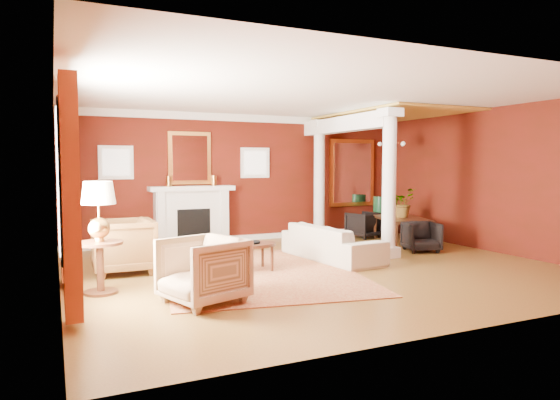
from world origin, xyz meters
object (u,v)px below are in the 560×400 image
side_table (99,218)px  armchair_leopard (123,243)px  sofa (332,237)px  armchair_stripe (203,267)px  coffee_table (249,246)px  dining_table (403,223)px

side_table → armchair_leopard: bearing=69.9°
sofa → armchair_stripe: size_ratio=2.36×
coffee_table → dining_table: (4.21, 1.38, 0.04)m
sofa → coffee_table: 1.79m
sofa → armchair_leopard: size_ratio=2.25×
armchair_stripe → dining_table: size_ratio=0.56×
armchair_stripe → side_table: 1.64m
sofa → armchair_stripe: armchair_stripe is taller
side_table → armchair_stripe: bearing=-42.5°
armchair_leopard → armchair_stripe: armchair_leopard is taller
sofa → armchair_leopard: armchair_leopard is taller
armchair_leopard → coffee_table: size_ratio=1.06×
sofa → side_table: side_table is taller
armchair_stripe → coffee_table: bearing=122.8°
armchair_stripe → dining_table: 6.16m
sofa → dining_table: bearing=-73.2°
coffee_table → side_table: size_ratio=0.60×
sofa → dining_table: dining_table is taller
armchair_leopard → dining_table: 6.15m
sofa → side_table: bearing=95.0°
side_table → coffee_table: bearing=11.9°
armchair_leopard → armchair_stripe: bearing=17.8°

